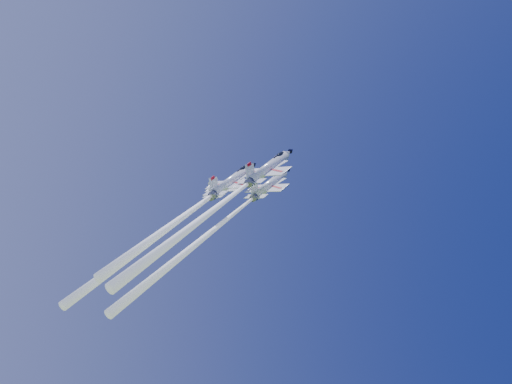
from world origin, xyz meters
TOP-DOWN VIEW (x-y plane):
  - jet_lead at (-8.08, 1.33)m, footprint 43.28×14.38m
  - jet_left at (-15.18, 6.20)m, footprint 40.98×13.65m
  - jet_right at (-12.88, -5.95)m, footprint 41.24×14.12m
  - jet_slot at (-16.13, -0.74)m, footprint 34.78×12.11m

SIDE VIEW (x-z plane):
  - jet_lead at x=-8.08m, z-range 73.16..114.30m
  - jet_left at x=-15.18m, z-range 74.59..113.51m
  - jet_slot at x=-16.13m, z-range 78.93..111.39m
  - jet_right at x=-12.88m, z-range 76.52..115.26m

